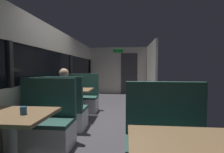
{
  "coord_description": "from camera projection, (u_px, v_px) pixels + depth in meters",
  "views": [
    {
      "loc": [
        0.43,
        -3.79,
        1.26
      ],
      "look_at": [
        -0.24,
        3.39,
        0.89
      ],
      "focal_mm": 25.58,
      "sensor_mm": 36.0,
      "label": 1
    }
  ],
  "objects": [
    {
      "name": "ground_plane",
      "position": [
        109.0,
        121.0,
        3.88
      ],
      "size": [
        3.3,
        9.2,
        0.02
      ],
      "primitive_type": "cube",
      "color": "#423F44"
    },
    {
      "name": "carriage_window_panel_left",
      "position": [
        51.0,
        74.0,
        3.96
      ],
      "size": [
        0.09,
        8.48,
        2.3
      ],
      "color": "beige",
      "rests_on": "ground_plane"
    },
    {
      "name": "carriage_end_bulkhead",
      "position": [
        119.0,
        71.0,
        7.99
      ],
      "size": [
        2.9,
        0.11,
        2.3
      ],
      "color": "beige",
      "rests_on": "ground_plane"
    },
    {
      "name": "carriage_aisle_panel_right",
      "position": [
        151.0,
        71.0,
        6.67
      ],
      "size": [
        0.08,
        2.4,
        2.3
      ],
      "primitive_type": "cube",
      "color": "beige",
      "rests_on": "ground_plane"
    },
    {
      "name": "dining_table_near_window",
      "position": [
        12.0,
        122.0,
        1.85
      ],
      "size": [
        0.9,
        0.7,
        0.74
      ],
      "color": "#9E9EA3",
      "rests_on": "ground_plane"
    },
    {
      "name": "bench_near_window_facing_entry",
      "position": [
        44.0,
        126.0,
        2.56
      ],
      "size": [
        0.95,
        0.5,
        1.1
      ],
      "color": "silver",
      "rests_on": "ground_plane"
    },
    {
      "name": "dining_table_mid_window",
      "position": [
        74.0,
        93.0,
        3.99
      ],
      "size": [
        0.9,
        0.7,
        0.74
      ],
      "color": "#9E9EA3",
      "rests_on": "ground_plane"
    },
    {
      "name": "bench_mid_window_facing_end",
      "position": [
        63.0,
        113.0,
        3.31
      ],
      "size": [
        0.95,
        0.5,
        1.1
      ],
      "color": "silver",
      "rests_on": "ground_plane"
    },
    {
      "name": "bench_mid_window_facing_entry",
      "position": [
        82.0,
        100.0,
        4.7
      ],
      "size": [
        0.95,
        0.5,
        1.1
      ],
      "color": "silver",
      "rests_on": "ground_plane"
    },
    {
      "name": "bench_front_aisle_facing_entry",
      "position": [
        168.0,
        151.0,
        1.8
      ],
      "size": [
        0.95,
        0.5,
        1.1
      ],
      "color": "silver",
      "rests_on": "ground_plane"
    },
    {
      "name": "seated_passenger",
      "position": [
        64.0,
        103.0,
        3.37
      ],
      "size": [
        0.47,
        0.55,
        1.26
      ],
      "color": "#26262D",
      "rests_on": "ground_plane"
    },
    {
      "name": "coffee_cup_primary",
      "position": [
        23.0,
        111.0,
        1.8
      ],
      "size": [
        0.07,
        0.07,
        0.09
      ],
      "color": "#26598C",
      "rests_on": "dining_table_near_window"
    }
  ]
}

